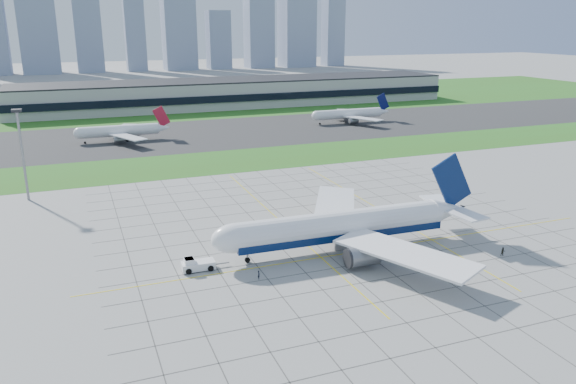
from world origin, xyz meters
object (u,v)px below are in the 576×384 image
Objects in this scene: light_mast at (21,144)px; pushback_tug at (196,264)px; crew_far at (503,252)px; distant_jet_2 at (349,114)px; crew_near at (259,275)px; distant_jet_1 at (121,131)px; airliner at (342,226)px.

light_mast is 2.63× the size of pushback_tug.
crew_far is at bearing -39.71° from light_mast.
distant_jet_2 is (143.89, 83.31, -11.70)m from light_mast.
light_mast is at bearing -149.93° from distant_jet_2.
crew_near is 149.26m from distant_jet_1.
light_mast is 166.67m from distant_jet_2.
distant_jet_1 is (-1.50, 140.24, 3.28)m from pushback_tug.
crew_far is at bearing -67.76° from distant_jet_1.
distant_jet_1 is at bearing 14.63° from crew_near.
distant_jet_1 is at bearing 66.98° from light_mast.
distant_jet_2 is (109.86, 147.02, 3.28)m from pushback_tug.
light_mast is 13.23× the size of crew_far.
distant_jet_2 is at bearing 3.48° from distant_jet_1.
airliner is 1.47× the size of distant_jet_1.
light_mast reaches higher than crew_far.
airliner is at bearing 0.24° from pushback_tug.
airliner is 32.45m from pushback_tug.
crew_far is 0.05× the size of distant_jet_2.
crew_near is 184.65m from distant_jet_2.
airliner reaches higher than distant_jet_1.
airliner is 1.47× the size of distant_jet_2.
airliner is 34.59m from crew_far.
pushback_tug is 140.29m from distant_jet_1.
light_mast is at bearing 156.41° from crew_far.
airliner is 34.89× the size of crew_near.
distant_jet_2 is at bearing 30.07° from light_mast.
distant_jet_2 is at bearing 54.76° from pushback_tug.
crew_far is at bearing -88.70° from crew_near.
pushback_tug is at bearing 60.76° from crew_near.
crew_near is 0.04× the size of distant_jet_1.
distant_jet_2 is (77.68, 147.74, -0.86)m from airliner.
pushback_tug is 0.23× the size of distant_jet_1.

